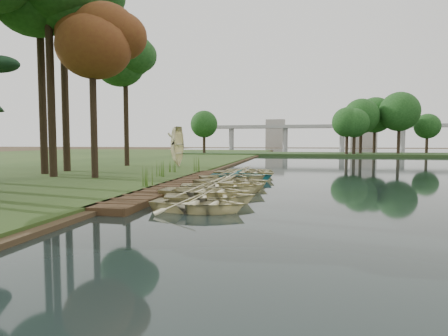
% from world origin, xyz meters
% --- Properties ---
extents(ground, '(300.00, 300.00, 0.00)m').
position_xyz_m(ground, '(0.00, 0.00, 0.00)').
color(ground, '#3D2F1D').
extents(boardwalk, '(1.60, 16.00, 0.30)m').
position_xyz_m(boardwalk, '(-1.60, 0.00, 0.15)').
color(boardwalk, '#382615').
rests_on(boardwalk, ground).
extents(peninsula, '(50.00, 14.00, 0.45)m').
position_xyz_m(peninsula, '(8.00, 50.00, 0.23)').
color(peninsula, '#27411C').
rests_on(peninsula, ground).
extents(far_trees, '(45.60, 5.60, 8.80)m').
position_xyz_m(far_trees, '(4.67, 50.00, 6.43)').
color(far_trees, black).
rests_on(far_trees, peninsula).
extents(bridge, '(95.90, 4.00, 8.60)m').
position_xyz_m(bridge, '(12.31, 120.00, 7.08)').
color(bridge, '#A5A5A0').
rests_on(bridge, ground).
extents(building_a, '(10.00, 8.00, 18.00)m').
position_xyz_m(building_a, '(30.00, 140.00, 9.00)').
color(building_a, '#A5A5A0').
rests_on(building_a, ground).
extents(building_b, '(8.00, 8.00, 12.00)m').
position_xyz_m(building_b, '(-5.00, 145.00, 6.00)').
color(building_b, '#A5A5A0').
rests_on(building_b, ground).
extents(rowboat_0, '(3.44, 2.57, 0.68)m').
position_xyz_m(rowboat_0, '(1.20, -6.63, 0.39)').
color(rowboat_0, beige).
rests_on(rowboat_0, water).
extents(rowboat_1, '(4.01, 3.32, 0.72)m').
position_xyz_m(rowboat_1, '(1.30, -5.17, 0.41)').
color(rowboat_1, beige).
rests_on(rowboat_1, water).
extents(rowboat_2, '(3.85, 2.78, 0.79)m').
position_xyz_m(rowboat_2, '(0.80, -4.02, 0.44)').
color(rowboat_2, beige).
rests_on(rowboat_2, water).
extents(rowboat_3, '(4.25, 3.38, 0.79)m').
position_xyz_m(rowboat_3, '(1.12, -2.02, 0.44)').
color(rowboat_3, beige).
rests_on(rowboat_3, water).
extents(rowboat_4, '(4.80, 4.23, 0.82)m').
position_xyz_m(rowboat_4, '(1.26, -0.73, 0.46)').
color(rowboat_4, beige).
rests_on(rowboat_4, water).
extents(rowboat_5, '(3.62, 2.66, 0.73)m').
position_xyz_m(rowboat_5, '(1.26, 0.58, 0.41)').
color(rowboat_5, beige).
rests_on(rowboat_5, water).
extents(rowboat_6, '(4.77, 4.21, 0.82)m').
position_xyz_m(rowboat_6, '(0.90, 2.44, 0.46)').
color(rowboat_6, beige).
rests_on(rowboat_6, water).
extents(rowboat_7, '(3.88, 2.87, 0.78)m').
position_xyz_m(rowboat_7, '(1.18, 3.55, 0.44)').
color(rowboat_7, teal).
rests_on(rowboat_7, water).
extents(rowboat_8, '(4.34, 3.36, 0.83)m').
position_xyz_m(rowboat_8, '(1.12, 5.34, 0.46)').
color(rowboat_8, beige).
rests_on(rowboat_8, water).
extents(rowboat_9, '(3.96, 3.32, 0.70)m').
position_xyz_m(rowboat_9, '(1.28, 6.93, 0.40)').
color(rowboat_9, beige).
rests_on(rowboat_9, water).
extents(rowboat_10, '(3.38, 2.44, 0.69)m').
position_xyz_m(rowboat_10, '(1.04, 8.39, 0.40)').
color(rowboat_10, beige).
rests_on(rowboat_10, water).
extents(stored_rowboat, '(3.87, 3.13, 0.71)m').
position_xyz_m(stored_rowboat, '(-5.35, 11.25, 0.65)').
color(stored_rowboat, beige).
rests_on(stored_rowboat, bank).
extents(tree_2, '(4.19, 4.19, 9.60)m').
position_xyz_m(tree_2, '(-7.33, 1.43, 8.04)').
color(tree_2, black).
rests_on(tree_2, bank).
extents(tree_6, '(4.41, 4.41, 11.16)m').
position_xyz_m(tree_6, '(-10.48, 12.26, 9.49)').
color(tree_6, black).
rests_on(tree_6, bank).
extents(reeds_0, '(0.60, 0.60, 0.95)m').
position_xyz_m(reeds_0, '(-2.60, -2.09, 0.77)').
color(reeds_0, '#3F661E').
rests_on(reeds_0, bank).
extents(reeds_1, '(0.60, 0.60, 1.02)m').
position_xyz_m(reeds_1, '(-3.68, 2.87, 0.81)').
color(reeds_1, '#3F661E').
rests_on(reeds_1, bank).
extents(reeds_2, '(0.60, 0.60, 0.92)m').
position_xyz_m(reeds_2, '(-4.15, 6.25, 0.76)').
color(reeds_2, '#3F661E').
rests_on(reeds_2, bank).
extents(reeds_3, '(0.60, 0.60, 1.13)m').
position_xyz_m(reeds_3, '(-2.66, 7.17, 0.86)').
color(reeds_3, '#3F661E').
rests_on(reeds_3, bank).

